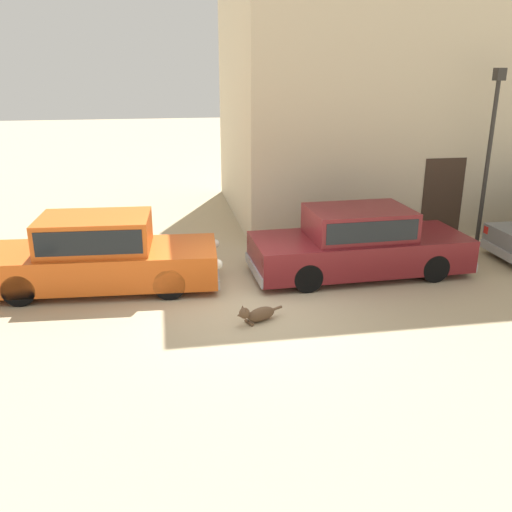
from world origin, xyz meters
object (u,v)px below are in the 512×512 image
parked_sedan_second (359,242)px  street_lamp (491,137)px  stray_dog_spotted (257,314)px  parked_sedan_nearest (99,253)px

parked_sedan_second → street_lamp: size_ratio=1.13×
street_lamp → stray_dog_spotted: bearing=-151.2°
parked_sedan_nearest → street_lamp: street_lamp is taller
parked_sedan_second → street_lamp: bearing=19.5°
parked_sedan_nearest → stray_dog_spotted: (2.86, -2.15, -0.59)m
parked_sedan_second → street_lamp: 4.43m
parked_sedan_nearest → parked_sedan_second: (5.45, -0.13, -0.02)m
parked_sedan_second → stray_dog_spotted: 3.33m
parked_sedan_second → street_lamp: (3.70, 1.44, 1.97)m
parked_sedan_second → stray_dog_spotted: size_ratio=5.32×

